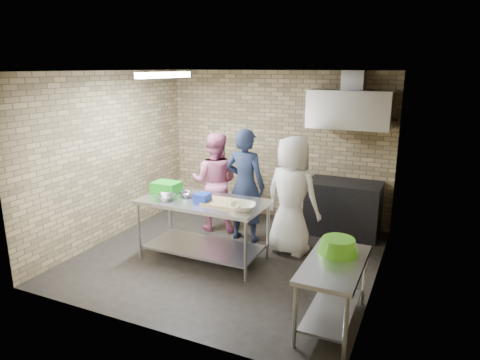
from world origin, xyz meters
name	(u,v)px	position (x,y,z in m)	size (l,w,h in m)	color
floor	(228,256)	(0.00, 0.00, 0.00)	(4.20, 4.20, 0.00)	black
ceiling	(227,71)	(0.00, 0.00, 2.70)	(4.20, 4.20, 0.00)	black
back_wall	(276,146)	(0.00, 2.00, 1.35)	(4.20, 0.06, 2.70)	tan
front_wall	(140,210)	(0.00, -2.00, 1.35)	(4.20, 0.06, 2.70)	tan
left_wall	(111,156)	(-2.10, 0.00, 1.35)	(0.06, 4.00, 2.70)	tan
right_wall	(382,185)	(2.10, 0.00, 1.35)	(0.06, 4.00, 2.70)	tan
prep_table	(203,230)	(-0.30, -0.20, 0.45)	(1.81, 0.90, 0.90)	silver
side_counter	(332,294)	(1.80, -1.10, 0.38)	(0.60, 1.20, 0.75)	silver
stove	(343,208)	(1.35, 1.65, 0.45)	(1.20, 0.70, 0.90)	black
range_hood	(350,109)	(1.35, 1.70, 2.10)	(1.30, 0.60, 0.60)	silver
hood_duct	(354,80)	(1.35, 1.85, 2.55)	(0.35, 0.30, 0.30)	#A5A8AD
wall_shelf	(370,120)	(1.65, 1.89, 1.92)	(0.80, 0.20, 0.04)	#3F2B19
fluorescent_fixture	(165,75)	(-1.00, 0.00, 2.64)	(0.10, 1.25, 0.08)	white
green_crate	(166,187)	(-1.00, -0.08, 0.98)	(0.40, 0.30, 0.16)	green
blue_tub	(202,198)	(-0.25, -0.30, 0.97)	(0.20, 0.20, 0.13)	#1935BB
cutting_board	(224,203)	(0.05, -0.22, 0.92)	(0.55, 0.42, 0.03)	#D5BA7B
mixing_bowl_a	(166,197)	(-0.80, -0.40, 0.94)	(0.28, 0.28, 0.07)	#AAACB1
mixing_bowl_b	(187,194)	(-0.60, -0.15, 0.94)	(0.22, 0.22, 0.07)	#AAACB1
ceramic_bowl	(243,207)	(0.40, -0.35, 0.95)	(0.35, 0.35, 0.09)	beige
green_basin	(338,246)	(1.78, -0.85, 0.83)	(0.46, 0.46, 0.17)	#59C626
bottle_red	(355,113)	(1.40, 1.89, 2.03)	(0.07, 0.07, 0.18)	#B22619
man_navy	(245,185)	(-0.05, 0.72, 0.92)	(0.67, 0.44, 1.84)	black
woman_pink	(215,182)	(-0.72, 0.94, 0.85)	(0.82, 0.64, 1.70)	pink
woman_white	(292,196)	(0.79, 0.56, 0.90)	(0.88, 0.57, 1.79)	white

